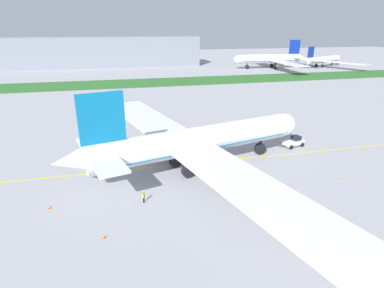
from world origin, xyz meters
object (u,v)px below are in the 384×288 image
pushback_tug (294,142)px  service_truck_baggage_loader (135,109)px  traffic_cone_starboard_wing (339,177)px  traffic_cone_port_wing (104,236)px  parked_airliner_far_centre (322,60)px  airliner_foreground (194,142)px  ground_crew_wingwalker_port (144,196)px  traffic_cone_near_nose (49,207)px  parked_airliner_far_left (271,59)px

pushback_tug → service_truck_baggage_loader: (-31.40, 34.71, 0.59)m
traffic_cone_starboard_wing → traffic_cone_port_wing: bearing=-169.3°
traffic_cone_port_wing → service_truck_baggage_loader: service_truck_baggage_loader is taller
traffic_cone_port_wing → parked_airliner_far_centre: bearing=48.4°
airliner_foreground → pushback_tug: bearing=14.6°
ground_crew_wingwalker_port → traffic_cone_near_nose: bearing=173.5°
parked_airliner_far_left → traffic_cone_starboard_wing: bearing=-112.2°
traffic_cone_near_nose → parked_airliner_far_left: 174.15m
parked_airliner_far_centre → service_truck_baggage_loader: bearing=-144.0°
ground_crew_wingwalker_port → traffic_cone_port_wing: bearing=-127.5°
ground_crew_wingwalker_port → traffic_cone_near_nose: ground_crew_wingwalker_port is taller
ground_crew_wingwalker_port → parked_airliner_far_centre: bearing=48.2°
service_truck_baggage_loader → parked_airliner_far_left: (88.35, 90.23, 3.96)m
airliner_foreground → traffic_cone_near_nose: (-23.34, -8.30, -4.99)m
pushback_tug → traffic_cone_port_wing: bearing=-149.4°
pushback_tug → service_truck_baggage_loader: bearing=132.1°
traffic_cone_near_nose → parked_airliner_far_centre: bearing=44.9°
traffic_cone_near_nose → parked_airliner_far_centre: 196.01m
pushback_tug → ground_crew_wingwalker_port: bearing=-154.7°
traffic_cone_near_nose → traffic_cone_starboard_wing: (46.59, -1.51, 0.00)m
traffic_cone_near_nose → traffic_cone_port_wing: size_ratio=1.00×
airliner_foreground → pushback_tug: airliner_foreground is taller
airliner_foreground → parked_airliner_far_left: parked_airliner_far_left is taller
ground_crew_wingwalker_port → traffic_cone_port_wing: (-5.64, -7.36, -0.78)m
traffic_cone_starboard_wing → parked_airliner_far_centre: (92.11, 139.96, 4.05)m
parked_airliner_far_left → parked_airliner_far_centre: size_ratio=1.26×
pushback_tug → parked_airliner_far_left: (56.95, 124.94, 4.55)m
airliner_foreground → traffic_cone_port_wing: airliner_foreground is taller
pushback_tug → parked_airliner_far_centre: size_ratio=0.11×
ground_crew_wingwalker_port → parked_airliner_far_left: size_ratio=0.02×
traffic_cone_near_nose → service_truck_baggage_loader: (15.81, 49.23, 1.35)m
airliner_foreground → traffic_cone_near_nose: size_ratio=127.93×
traffic_cone_near_nose → traffic_cone_starboard_wing: same height
traffic_cone_port_wing → airliner_foreground: bearing=47.7°
parked_airliner_far_left → traffic_cone_port_wing: bearing=-123.0°
airliner_foreground → service_truck_baggage_loader: airliner_foreground is taller
ground_crew_wingwalker_port → service_truck_baggage_loader: bearing=87.2°
parked_airliner_far_left → parked_airliner_far_centre: (34.53, -1.01, -1.26)m
airliner_foreground → parked_airliner_far_centre: bearing=48.4°
traffic_cone_starboard_wing → parked_airliner_far_centre: 167.60m
traffic_cone_near_nose → parked_airliner_far_left: bearing=53.2°
traffic_cone_port_wing → ground_crew_wingwalker_port: bearing=52.5°
service_truck_baggage_loader → traffic_cone_port_wing: bearing=-97.9°
traffic_cone_port_wing → parked_airliner_far_centre: 197.18m
traffic_cone_near_nose → ground_crew_wingwalker_port: bearing=-6.5°
service_truck_baggage_loader → parked_airliner_far_centre: bearing=36.0°
airliner_foreground → parked_airliner_far_left: (80.83, 131.16, 0.32)m
parked_airliner_far_left → parked_airliner_far_centre: parked_airliner_far_left is taller
ground_crew_wingwalker_port → service_truck_baggage_loader: (2.47, 50.75, 0.57)m
pushback_tug → traffic_cone_near_nose: 49.41m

